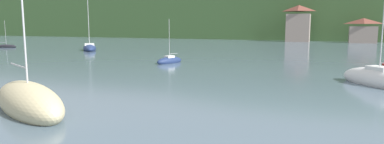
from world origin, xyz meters
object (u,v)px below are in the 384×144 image
Objects in this scene: sailboat_far_6 at (169,61)px; sailboat_mid_9 at (29,102)px; shore_building_west at (298,24)px; shore_building_westcentral at (363,31)px; sailboat_far_5 at (90,48)px; sailboat_mid_7 at (379,80)px; sailboat_far_1 at (6,46)px.

sailboat_far_6 is 0.46× the size of sailboat_mid_9.
shore_building_west is 16.24m from shore_building_westcentral.
shore_building_west is 62.25m from sailboat_far_6.
sailboat_far_5 reaches higher than sailboat_mid_7.
shore_building_west is at bearing -31.72° from sailboat_mid_7.
sailboat_far_1 reaches higher than sailboat_far_6.
sailboat_mid_7 is at bearing 67.38° from sailboat_mid_9.
shore_building_westcentral is 88.25m from sailboat_mid_9.
sailboat_mid_9 is at bearing 88.92° from sailboat_mid_7.
sailboat_far_6 is at bearing -112.92° from shore_building_westcentral.
sailboat_mid_9 is at bearing -5.05° from sailboat_far_5.
sailboat_far_5 is at bearing -15.10° from sailboat_far_1.
sailboat_mid_9 is (47.41, -37.53, 0.31)m from sailboat_far_1.
sailboat_mid_9 is (-18.82, -16.23, 0.04)m from sailboat_mid_7.
sailboat_mid_9 reaches higher than sailboat_far_1.
sailboat_far_6 is (-25.80, -61.01, -2.82)m from shore_building_westcentral.
sailboat_far_5 is 49.82m from sailboat_mid_7.
sailboat_mid_9 is at bearing -104.82° from shore_building_westcentral.
shore_building_westcentral is 1.19× the size of sailboat_far_1.
shore_building_west is 70.60m from sailboat_mid_7.
sailboat_far_1 is (-69.97, -47.74, -2.90)m from shore_building_westcentral.
shore_building_westcentral is at bearing -1.10° from shore_building_west.
sailboat_mid_7 is (-3.75, -69.05, -2.63)m from shore_building_westcentral.
sailboat_far_5 reaches higher than sailboat_far_1.
sailboat_far_1 is 0.67× the size of sailboat_mid_7.
shore_building_west reaches higher than sailboat_far_1.
shore_building_west is 85.94m from sailboat_mid_9.
sailboat_far_5 is 26.55m from sailboat_far_6.
sailboat_far_6 is 0.66× the size of sailboat_mid_7.
shore_building_westcentral is 0.63× the size of sailboat_far_5.
shore_building_west is 58.15m from sailboat_far_5.
sailboat_far_6 is (22.94, -13.37, -0.14)m from sailboat_far_5.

